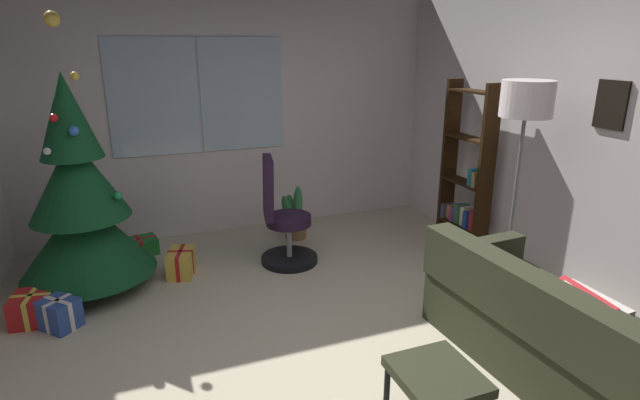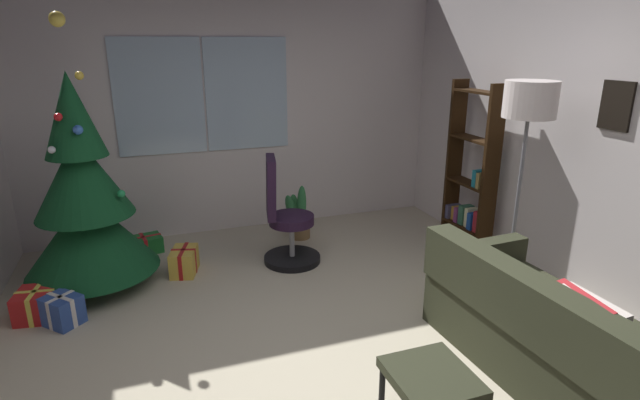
% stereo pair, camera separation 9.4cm
% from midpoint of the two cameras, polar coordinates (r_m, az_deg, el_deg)
% --- Properties ---
extents(ground_plane, '(4.62, 5.75, 0.10)m').
position_cam_midpoint_polar(ground_plane, '(3.55, 1.59, -19.63)').
color(ground_plane, '#BFB599').
extents(wall_back_with_windows, '(4.62, 0.12, 2.81)m').
position_cam_midpoint_polar(wall_back_with_windows, '(5.68, -9.28, 10.55)').
color(wall_back_with_windows, silver).
rests_on(wall_back_with_windows, ground_plane).
extents(wall_right_with_frames, '(0.12, 5.75, 2.81)m').
position_cam_midpoint_polar(wall_right_with_frames, '(4.34, 32.42, 5.76)').
color(wall_right_with_frames, silver).
rests_on(wall_right_with_frames, ground_plane).
extents(couch, '(1.73, 2.10, 0.79)m').
position_cam_midpoint_polar(couch, '(3.66, 30.90, -15.00)').
color(couch, '#2B2E1E').
rests_on(couch, ground_plane).
extents(footstool, '(0.44, 0.48, 0.39)m').
position_cam_midpoint_polar(footstool, '(2.96, 13.58, -19.58)').
color(footstool, '#2B2E1E').
rests_on(footstool, ground_plane).
extents(holiday_tree, '(1.12, 1.12, 2.32)m').
position_cam_midpoint_polar(holiday_tree, '(4.68, -24.82, -0.32)').
color(holiday_tree, '#4C331E').
rests_on(holiday_tree, ground_plane).
extents(gift_box_red, '(0.32, 0.35, 0.24)m').
position_cam_midpoint_polar(gift_box_red, '(4.58, -29.21, -10.42)').
color(gift_box_red, red).
rests_on(gift_box_red, ground_plane).
extents(gift_box_green, '(0.40, 0.31, 0.18)m').
position_cam_midpoint_polar(gift_box_green, '(5.49, -19.08, -4.86)').
color(gift_box_green, '#1E722D').
rests_on(gift_box_green, ground_plane).
extents(gift_box_gold, '(0.31, 0.39, 0.24)m').
position_cam_midpoint_polar(gift_box_gold, '(4.89, -14.77, -6.80)').
color(gift_box_gold, gold).
rests_on(gift_box_gold, ground_plane).
extents(gift_box_blue, '(0.34, 0.35, 0.24)m').
position_cam_midpoint_polar(gift_box_blue, '(4.40, -26.89, -11.22)').
color(gift_box_blue, '#2D4C99').
rests_on(gift_box_blue, ground_plane).
extents(office_chair, '(0.56, 0.56, 1.07)m').
position_cam_midpoint_polar(office_chair, '(4.85, -3.46, -2.66)').
color(office_chair, black).
rests_on(office_chair, ground_plane).
extents(bookshelf, '(0.18, 0.64, 1.74)m').
position_cam_midpoint_polar(bookshelf, '(5.30, 17.38, 2.18)').
color(bookshelf, black).
rests_on(bookshelf, ground_plane).
extents(floor_lamp, '(0.40, 0.40, 1.82)m').
position_cam_midpoint_polar(floor_lamp, '(4.20, 23.40, 9.09)').
color(floor_lamp, slate).
rests_on(floor_lamp, ground_plane).
extents(potted_plant, '(0.36, 0.36, 0.64)m').
position_cam_midpoint_polar(potted_plant, '(5.48, -2.05, -2.09)').
color(potted_plant, olive).
rests_on(potted_plant, ground_plane).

